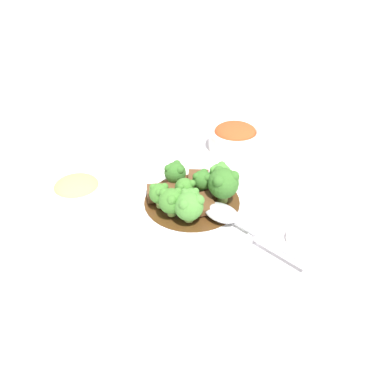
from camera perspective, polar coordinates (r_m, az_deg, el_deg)
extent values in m
plane|color=silver|center=(0.78, 0.00, -2.04)|extent=(4.00, 4.00, 0.00)
cylinder|color=white|center=(0.77, 0.00, -1.63)|extent=(0.26, 0.26, 0.01)
torus|color=white|center=(0.77, 0.00, -1.21)|extent=(0.26, 0.26, 0.01)
cylinder|color=#4C2D14|center=(0.77, 0.00, -1.17)|extent=(0.16, 0.16, 0.00)
cube|color=brown|center=(0.74, 1.51, -1.47)|extent=(0.05, 0.06, 0.01)
cube|color=brown|center=(0.80, 0.79, 1.43)|extent=(0.04, 0.06, 0.01)
cube|color=brown|center=(0.77, -2.91, 0.00)|extent=(0.08, 0.05, 0.01)
cylinder|color=#7FA84C|center=(0.72, -0.29, -3.24)|extent=(0.02, 0.02, 0.01)
sphere|color=#4C8E38|center=(0.70, -0.29, -1.83)|extent=(0.05, 0.05, 0.05)
sphere|color=#4C8E38|center=(0.69, 0.89, -1.05)|extent=(0.02, 0.02, 0.02)
sphere|color=#4C8E38|center=(0.71, -0.78, -0.36)|extent=(0.02, 0.02, 0.02)
sphere|color=#4C8E38|center=(0.69, -0.99, -1.58)|extent=(0.02, 0.02, 0.02)
cylinder|color=#7FA84C|center=(0.73, -2.60, -2.50)|extent=(0.01, 0.01, 0.01)
sphere|color=#427F2D|center=(0.71, -2.64, -1.15)|extent=(0.04, 0.04, 0.04)
sphere|color=#427F2D|center=(0.71, -1.80, -0.06)|extent=(0.02, 0.02, 0.02)
sphere|color=#427F2D|center=(0.71, -3.59, -0.15)|extent=(0.02, 0.02, 0.02)
sphere|color=#427F2D|center=(0.70, -2.61, -1.03)|extent=(0.02, 0.02, 0.02)
cylinder|color=#8EB756|center=(0.78, 1.31, 0.40)|extent=(0.01, 0.01, 0.01)
sphere|color=#387028|center=(0.77, 1.33, 1.51)|extent=(0.03, 0.03, 0.03)
sphere|color=#387028|center=(0.77, 1.53, 2.53)|extent=(0.01, 0.01, 0.01)
sphere|color=#387028|center=(0.76, 0.56, 1.98)|extent=(0.01, 0.01, 0.01)
sphere|color=#387028|center=(0.76, 1.93, 1.78)|extent=(0.01, 0.01, 0.01)
cylinder|color=#7FA84C|center=(0.76, -0.99, -0.68)|extent=(0.01, 0.01, 0.01)
sphere|color=#427F2D|center=(0.75, -1.00, 0.41)|extent=(0.03, 0.03, 0.03)
sphere|color=#427F2D|center=(0.75, -1.33, 1.37)|extent=(0.01, 0.01, 0.01)
sphere|color=#427F2D|center=(0.74, -1.47, 0.61)|extent=(0.01, 0.01, 0.01)
sphere|color=#427F2D|center=(0.74, -0.23, 0.94)|extent=(0.01, 0.01, 0.01)
cylinder|color=#8EB756|center=(0.74, -4.11, -1.41)|extent=(0.01, 0.01, 0.01)
sphere|color=#427F2D|center=(0.73, -4.18, -0.20)|extent=(0.03, 0.03, 0.03)
sphere|color=#427F2D|center=(0.73, -4.93, 0.60)|extent=(0.01, 0.01, 0.01)
sphere|color=#427F2D|center=(0.72, -4.18, -0.08)|extent=(0.01, 0.01, 0.01)
sphere|color=#427F2D|center=(0.73, -3.51, 0.67)|extent=(0.01, 0.01, 0.01)
cylinder|color=#7FA84C|center=(0.80, -2.12, 1.31)|extent=(0.01, 0.01, 0.01)
sphere|color=#387028|center=(0.79, -2.15, 2.46)|extent=(0.04, 0.04, 0.04)
sphere|color=#387028|center=(0.78, -3.02, 2.98)|extent=(0.01, 0.01, 0.01)
sphere|color=#387028|center=(0.77, -1.56, 2.78)|extent=(0.01, 0.01, 0.01)
sphere|color=#387028|center=(0.79, -1.93, 3.56)|extent=(0.01, 0.01, 0.01)
cylinder|color=#7FA84C|center=(0.76, 3.92, -0.65)|extent=(0.02, 0.02, 0.02)
sphere|color=#387028|center=(0.74, 4.00, 1.05)|extent=(0.05, 0.05, 0.05)
sphere|color=#387028|center=(0.72, 3.39, 1.38)|extent=(0.02, 0.02, 0.02)
sphere|color=#387028|center=(0.73, 5.30, 1.91)|extent=(0.02, 0.02, 0.02)
sphere|color=#387028|center=(0.74, 3.45, 2.58)|extent=(0.02, 0.02, 0.02)
cylinder|color=#8EB756|center=(0.74, -0.22, -1.87)|extent=(0.01, 0.01, 0.01)
sphere|color=#4C8E38|center=(0.73, -0.23, -0.80)|extent=(0.03, 0.03, 0.03)
sphere|color=#4C8E38|center=(0.71, -0.15, -0.69)|extent=(0.01, 0.01, 0.01)
sphere|color=#4C8E38|center=(0.73, 0.44, 0.07)|extent=(0.01, 0.01, 0.01)
sphere|color=#4C8E38|center=(0.73, -0.97, -0.01)|extent=(0.01, 0.01, 0.01)
cylinder|color=#8EB756|center=(0.79, 3.55, 0.94)|extent=(0.01, 0.01, 0.02)
sphere|color=#4C8E38|center=(0.78, 3.61, 2.26)|extent=(0.04, 0.04, 0.04)
sphere|color=#4C8E38|center=(0.76, 4.32, 2.59)|extent=(0.01, 0.01, 0.01)
sphere|color=#4C8E38|center=(0.78, 3.81, 3.39)|extent=(0.01, 0.01, 0.01)
sphere|color=#4C8E38|center=(0.77, 2.79, 2.80)|extent=(0.01, 0.01, 0.01)
ellipsoid|color=#B7B7BC|center=(0.72, 3.73, -2.63)|extent=(0.08, 0.07, 0.01)
cylinder|color=#B7B7BC|center=(0.68, 9.91, -6.36)|extent=(0.11, 0.09, 0.01)
cylinder|color=white|center=(0.95, 5.41, 5.69)|extent=(0.06, 0.06, 0.01)
cylinder|color=white|center=(0.94, 5.46, 6.52)|extent=(0.11, 0.11, 0.04)
torus|color=white|center=(0.93, 5.53, 7.52)|extent=(0.11, 0.11, 0.01)
ellipsoid|color=#D14C23|center=(0.93, 5.53, 7.66)|extent=(0.08, 0.08, 0.03)
cylinder|color=white|center=(0.81, -14.21, -1.18)|extent=(0.05, 0.05, 0.01)
cylinder|color=white|center=(0.80, -14.34, -0.44)|extent=(0.10, 0.10, 0.03)
torus|color=white|center=(0.79, -14.51, 0.48)|extent=(0.10, 0.10, 0.01)
ellipsoid|color=#A3B266|center=(0.79, -14.53, 0.62)|extent=(0.08, 0.08, 0.02)
cylinder|color=white|center=(0.73, 14.51, -5.71)|extent=(0.07, 0.07, 0.01)
torus|color=white|center=(0.73, 14.56, -5.41)|extent=(0.07, 0.07, 0.01)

